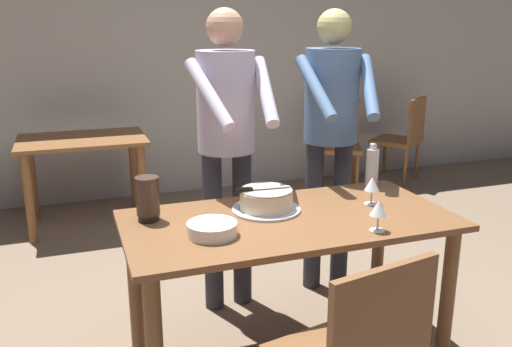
{
  "coord_description": "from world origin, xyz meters",
  "views": [
    {
      "loc": [
        -0.95,
        -2.22,
        1.65
      ],
      "look_at": [
        -0.07,
        0.28,
        0.9
      ],
      "focal_mm": 37.93,
      "sensor_mm": 36.0,
      "label": 1
    }
  ],
  "objects_px": {
    "main_dining_table": "(289,241)",
    "cake_on_platter": "(266,201)",
    "background_table": "(84,157)",
    "water_bottle": "(372,168)",
    "wine_glass_far": "(379,209)",
    "cake_knife": "(252,189)",
    "person_cutting_cake": "(227,129)",
    "wine_glass_near": "(372,185)",
    "background_chair_0": "(403,136)",
    "hurricane_lamp": "(148,198)",
    "person_standing_beside": "(331,121)",
    "background_chair_1": "(338,140)",
    "plate_stack": "(212,229)"
  },
  "relations": [
    {
      "from": "cake_knife",
      "to": "plate_stack",
      "type": "bearing_deg",
      "value": -138.93
    },
    {
      "from": "main_dining_table",
      "to": "wine_glass_far",
      "type": "bearing_deg",
      "value": -43.65
    },
    {
      "from": "wine_glass_far",
      "to": "background_chair_1",
      "type": "height_order",
      "value": "background_chair_1"
    },
    {
      "from": "cake_on_platter",
      "to": "background_chair_1",
      "type": "height_order",
      "value": "background_chair_1"
    },
    {
      "from": "main_dining_table",
      "to": "cake_knife",
      "type": "distance_m",
      "value": 0.31
    },
    {
      "from": "water_bottle",
      "to": "wine_glass_near",
      "type": "bearing_deg",
      "value": -121.09
    },
    {
      "from": "wine_glass_near",
      "to": "person_cutting_cake",
      "type": "distance_m",
      "value": 0.85
    },
    {
      "from": "background_chair_1",
      "to": "background_table",
      "type": "bearing_deg",
      "value": -174.16
    },
    {
      "from": "plate_stack",
      "to": "person_cutting_cake",
      "type": "height_order",
      "value": "person_cutting_cake"
    },
    {
      "from": "cake_on_platter",
      "to": "cake_knife",
      "type": "height_order",
      "value": "cake_knife"
    },
    {
      "from": "hurricane_lamp",
      "to": "wine_glass_far",
      "type": "bearing_deg",
      "value": -26.88
    },
    {
      "from": "main_dining_table",
      "to": "cake_on_platter",
      "type": "relative_size",
      "value": 4.6
    },
    {
      "from": "person_cutting_cake",
      "to": "person_standing_beside",
      "type": "xyz_separation_m",
      "value": [
        0.66,
        0.03,
        0.0
      ]
    },
    {
      "from": "main_dining_table",
      "to": "plate_stack",
      "type": "distance_m",
      "value": 0.44
    },
    {
      "from": "cake_knife",
      "to": "background_chair_1",
      "type": "distance_m",
      "value": 2.99
    },
    {
      "from": "cake_knife",
      "to": "background_table",
      "type": "xyz_separation_m",
      "value": [
        -0.71,
        2.15,
        -0.29
      ]
    },
    {
      "from": "person_standing_beside",
      "to": "water_bottle",
      "type": "bearing_deg",
      "value": -74.57
    },
    {
      "from": "main_dining_table",
      "to": "cake_on_platter",
      "type": "distance_m",
      "value": 0.22
    },
    {
      "from": "wine_glass_far",
      "to": "background_chair_1",
      "type": "distance_m",
      "value": 3.13
    },
    {
      "from": "cake_on_platter",
      "to": "person_cutting_cake",
      "type": "xyz_separation_m",
      "value": [
        -0.06,
        0.47,
        0.27
      ]
    },
    {
      "from": "cake_knife",
      "to": "background_chair_0",
      "type": "height_order",
      "value": "background_chair_0"
    },
    {
      "from": "wine_glass_near",
      "to": "water_bottle",
      "type": "distance_m",
      "value": 0.3
    },
    {
      "from": "wine_glass_far",
      "to": "hurricane_lamp",
      "type": "distance_m",
      "value": 1.05
    },
    {
      "from": "plate_stack",
      "to": "hurricane_lamp",
      "type": "relative_size",
      "value": 1.05
    },
    {
      "from": "hurricane_lamp",
      "to": "background_table",
      "type": "bearing_deg",
      "value": 96.02
    },
    {
      "from": "wine_glass_near",
      "to": "wine_glass_far",
      "type": "bearing_deg",
      "value": -116.8
    },
    {
      "from": "background_table",
      "to": "water_bottle",
      "type": "bearing_deg",
      "value": -53.38
    },
    {
      "from": "cake_on_platter",
      "to": "plate_stack",
      "type": "relative_size",
      "value": 1.55
    },
    {
      "from": "background_table",
      "to": "background_chair_0",
      "type": "distance_m",
      "value": 3.22
    },
    {
      "from": "wine_glass_near",
      "to": "water_bottle",
      "type": "xyz_separation_m",
      "value": [
        0.15,
        0.25,
        0.01
      ]
    },
    {
      "from": "wine_glass_far",
      "to": "person_cutting_cake",
      "type": "xyz_separation_m",
      "value": [
        -0.43,
        0.89,
        0.22
      ]
    },
    {
      "from": "hurricane_lamp",
      "to": "background_table",
      "type": "relative_size",
      "value": 0.21
    },
    {
      "from": "wine_glass_far",
      "to": "person_standing_beside",
      "type": "relative_size",
      "value": 0.08
    },
    {
      "from": "main_dining_table",
      "to": "wine_glass_far",
      "type": "xyz_separation_m",
      "value": [
        0.3,
        -0.29,
        0.22
      ]
    },
    {
      "from": "water_bottle",
      "to": "hurricane_lamp",
      "type": "bearing_deg",
      "value": -175.06
    },
    {
      "from": "water_bottle",
      "to": "hurricane_lamp",
      "type": "distance_m",
      "value": 1.26
    },
    {
      "from": "main_dining_table",
      "to": "cake_knife",
      "type": "relative_size",
      "value": 5.77
    },
    {
      "from": "hurricane_lamp",
      "to": "person_cutting_cake",
      "type": "bearing_deg",
      "value": 39.02
    },
    {
      "from": "person_cutting_cake",
      "to": "cake_on_platter",
      "type": "bearing_deg",
      "value": -83.0
    },
    {
      "from": "cake_knife",
      "to": "background_chair_0",
      "type": "xyz_separation_m",
      "value": [
        2.49,
        2.36,
        -0.37
      ]
    },
    {
      "from": "main_dining_table",
      "to": "hurricane_lamp",
      "type": "bearing_deg",
      "value": 163.63
    },
    {
      "from": "wine_glass_far",
      "to": "background_chair_0",
      "type": "relative_size",
      "value": 0.16
    },
    {
      "from": "background_chair_0",
      "to": "main_dining_table",
      "type": "bearing_deg",
      "value": -133.33
    },
    {
      "from": "background_table",
      "to": "main_dining_table",
      "type": "bearing_deg",
      "value": -69.46
    },
    {
      "from": "plate_stack",
      "to": "cake_knife",
      "type": "bearing_deg",
      "value": 41.07
    },
    {
      "from": "cake_knife",
      "to": "background_chair_1",
      "type": "bearing_deg",
      "value": 54.01
    },
    {
      "from": "wine_glass_near",
      "to": "person_standing_beside",
      "type": "height_order",
      "value": "person_standing_beside"
    },
    {
      "from": "person_standing_beside",
      "to": "background_table",
      "type": "relative_size",
      "value": 1.72
    },
    {
      "from": "cake_on_platter",
      "to": "wine_glass_near",
      "type": "distance_m",
      "value": 0.55
    },
    {
      "from": "water_bottle",
      "to": "hurricane_lamp",
      "type": "relative_size",
      "value": 1.19
    }
  ]
}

